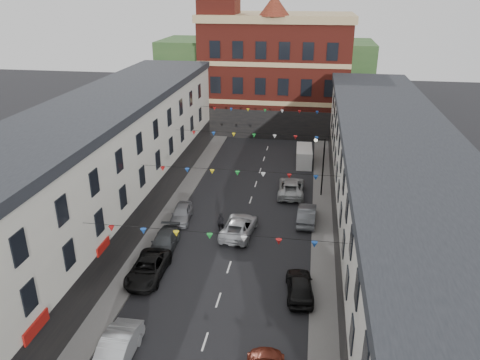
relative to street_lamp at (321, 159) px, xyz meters
The scene contains 19 objects.
ground 15.94m from the street_lamp, 115.07° to the right, with size 160.00×160.00×0.00m, color black.
pavement_left 18.43m from the street_lamp, 138.26° to the right, with size 1.80×64.00×0.15m, color #605E5B.
pavement_right 12.60m from the street_lamp, 88.33° to the right, with size 1.80×64.00×0.15m, color #605E5B.
terrace_left 22.52m from the street_lamp, 144.66° to the right, with size 8.40×56.00×10.70m.
terrace_right 14.04m from the street_lamp, 68.09° to the right, with size 8.40×56.00×9.70m.
civic_building 25.18m from the street_lamp, 105.30° to the left, with size 20.60×13.30×18.50m.
clock_tower 27.57m from the street_lamp, 123.79° to the left, with size 5.60×5.60×30.00m.
distant_hill 49.16m from the street_lamp, 102.40° to the left, with size 40.00×14.00×10.00m, color #2C5226.
street_lamp is the anchor object (origin of this frame).
car_left_b 26.89m from the street_lamp, 114.35° to the right, with size 1.67×4.78×1.57m, color #ADB1B5.
car_left_c 20.37m from the street_lamp, 126.81° to the right, with size 2.32×5.03×1.40m, color black.
car_left_d 17.49m from the street_lamp, 134.53° to the right, with size 1.86×4.58×1.33m, color #383C3F.
car_left_e 14.39m from the street_lamp, 149.24° to the right, with size 1.64×4.08×1.39m, color gray.
car_right_d 16.97m from the street_lamp, 94.29° to the right, with size 1.76×4.37×1.49m, color black.
car_right_e 6.71m from the street_lamp, 100.22° to the right, with size 1.56×4.47×1.47m, color #565A5F.
car_right_f 4.17m from the street_lamp, behind, with size 2.53×5.49×1.53m, color #ADB1B2.
moving_car 11.53m from the street_lamp, 126.57° to the right, with size 2.43×5.28×1.47m, color silver.
white_van 9.50m from the street_lamp, 101.10° to the left, with size 1.76×4.58×2.03m, color silver.
pedestrian 12.28m from the street_lamp, 133.68° to the right, with size 0.61×0.40×1.67m, color black.
Camera 1 is at (5.42, -29.16, 19.31)m, focal length 35.00 mm.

